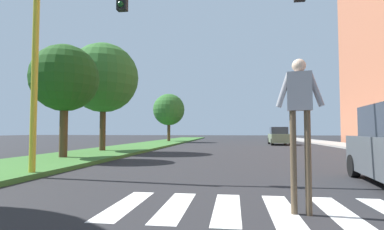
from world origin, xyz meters
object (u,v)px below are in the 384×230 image
(tree_mid, at_px, (65,79))
(sedan_midblock, at_px, (279,137))
(tree_far, at_px, (103,78))
(traffic_light_gantry, at_px, (121,23))
(tree_distant, at_px, (169,110))
(pedestrian_performer, at_px, (300,110))

(tree_mid, bearing_deg, sedan_midblock, 55.50)
(tree_far, relative_size, traffic_light_gantry, 0.74)
(tree_mid, distance_m, tree_distant, 22.17)
(traffic_light_gantry, bearing_deg, tree_far, 116.69)
(traffic_light_gantry, bearing_deg, tree_mid, 133.24)
(tree_mid, bearing_deg, tree_distant, 89.84)
(tree_distant, xyz_separation_m, sedan_midblock, (11.94, -4.70, -3.06))
(tree_far, bearing_deg, traffic_light_gantry, -63.31)
(tree_mid, bearing_deg, traffic_light_gantry, -46.76)
(tree_far, bearing_deg, pedestrian_performer, -54.29)
(tree_mid, relative_size, pedestrian_performer, 2.06)
(sedan_midblock, bearing_deg, tree_distant, 158.51)
(tree_far, distance_m, tree_distant, 17.42)
(tree_distant, height_order, traffic_light_gantry, traffic_light_gantry)
(tree_distant, relative_size, traffic_light_gantry, 0.63)
(tree_far, distance_m, sedan_midblock, 18.08)
(tree_distant, height_order, sedan_midblock, tree_distant)
(pedestrian_performer, bearing_deg, tree_distant, 106.10)
(pedestrian_performer, bearing_deg, tree_far, 125.71)
(tree_far, xyz_separation_m, tree_distant, (0.35, 17.41, -0.73))
(pedestrian_performer, relative_size, sedan_midblock, 0.56)
(tree_far, height_order, traffic_light_gantry, tree_far)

